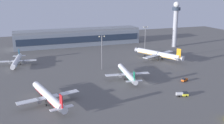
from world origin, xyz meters
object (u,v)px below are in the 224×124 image
Objects in this scene: apron_light_east at (102,50)px; maintenance_van at (184,80)px; fuel_truck at (182,94)px; control_tower at (176,21)px; airplane_near_gate at (158,54)px; apron_light_central at (145,37)px; airplane_terminal_side at (17,61)px; airplane_far_stand at (127,74)px; airplane_taxiway_distant at (49,96)px.

maintenance_van is at bearing -47.41° from apron_light_east.
control_tower is at bearing 165.34° from fuel_truck.
apron_light_central is (4.86, 33.06, 8.61)m from airplane_near_gate.
airplane_terminal_side is 7.97× the size of maintenance_van.
airplane_terminal_side is at bearing 146.58° from airplane_far_stand.
airplane_far_stand is at bearing -164.27° from airplane_near_gate.
maintenance_van is at bearing -20.16° from airplane_far_stand.
airplane_taxiway_distant reaches higher than maintenance_van.
maintenance_van is (30.91, -16.29, -2.31)m from airplane_far_stand.
fuel_truck is 67.55m from apron_light_east.
apron_light_east reaches higher than airplane_far_stand.
fuel_truck is 0.28× the size of apron_light_east.
airplane_far_stand is 56.19m from airplane_near_gate.
airplane_near_gate reaches higher than airplane_far_stand.
maintenance_van is at bearing -9.58° from airplane_taxiway_distant.
airplane_far_stand is 5.42× the size of fuel_truck.
airplane_taxiway_distant reaches higher than airplane_far_stand.
control_tower is 38.09m from apron_light_central.
control_tower is at bearing 10.30° from apron_light_central.
fuel_truck is at bearing -57.88° from airplane_far_stand.
apron_light_central is at bearing -169.70° from control_tower.
fuel_truck is at bearing -25.20° from airplane_taxiway_distant.
airplane_terminal_side reaches higher than maintenance_van.
apron_light_central reaches higher than airplane_terminal_side.
airplane_near_gate is at bearing -98.36° from apron_light_central.
fuel_truck is (66.84, -14.17, -2.48)m from airplane_taxiway_distant.
airplane_terminal_side reaches higher than airplane_far_stand.
airplane_terminal_side is at bearing 144.63° from airplane_near_gate.
apron_light_east is (-8.08, 26.13, 10.29)m from airplane_far_stand.
control_tower is 104.55m from apron_light_east.
airplane_terminal_side is 120.11m from maintenance_van.
airplane_near_gate is 9.45× the size of maintenance_van.
airplane_far_stand is at bearing 147.57° from airplane_terminal_side.
airplane_taxiway_distant is 79.10m from airplane_terminal_side.
maintenance_van is at bearing -127.42° from airplane_near_gate.
airplane_taxiway_distant is 1.09× the size of airplane_far_stand.
apron_light_east reaches higher than airplane_taxiway_distant.
airplane_taxiway_distant is at bearing 73.86° from maintenance_van.
airplane_near_gate is (42.61, 36.62, 0.96)m from airplane_far_stand.
airplane_terminal_side is 5.47× the size of fuel_truck.
control_tower is 132.37m from fuel_truck.
airplane_taxiway_distant is 64.59m from apron_light_east.
maintenance_van is (95.62, -72.64, -2.35)m from airplane_terminal_side.
apron_light_east is (-91.10, -50.02, -11.36)m from control_tower.
control_tower reaches higher than airplane_terminal_side.
apron_light_east is at bearing -151.23° from control_tower.
apron_light_east reaches higher than airplane_terminal_side.
control_tower is 108.78m from maintenance_van.
control_tower is 1.12× the size of airplane_taxiway_distant.
maintenance_van is at bearing -119.41° from control_tower.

